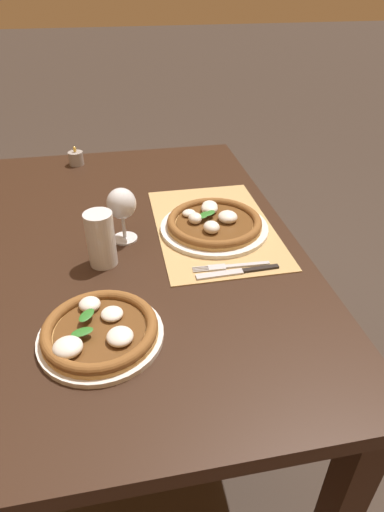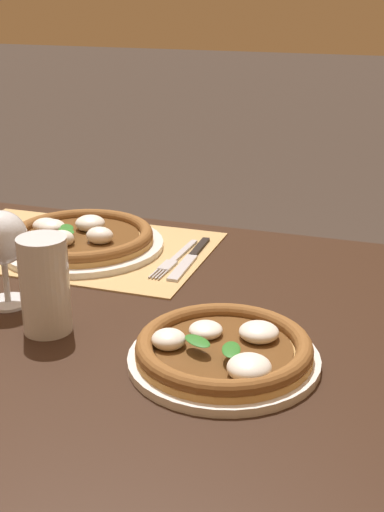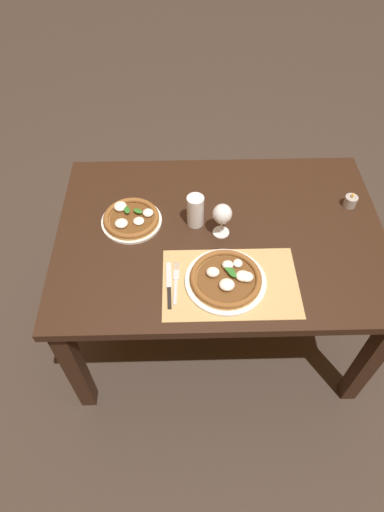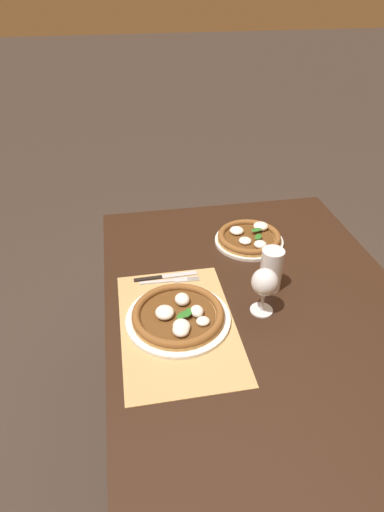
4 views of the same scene
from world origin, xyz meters
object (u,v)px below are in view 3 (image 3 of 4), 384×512
Objects in this scene: pizza_near at (226,279)px; pizza_far at (131,219)px; fork at (176,282)px; pint_glass at (195,211)px; wine_glass at (222,215)px; votive_candle at (350,202)px; knife at (169,285)px.

pizza_near reaches higher than pizza_far.
pint_glass is at bearing 75.16° from fork.
pint_glass is (-0.11, 0.06, -0.04)m from wine_glass.
fork is at bearing -126.56° from wine_glass.
pint_glass is at bearing 150.45° from wine_glass.
pizza_far is 0.40m from wine_glass.
wine_glass is 0.77× the size of fork.
wine_glass is (-0.00, 0.26, 0.08)m from pizza_near.
votive_candle reaches higher than pizza_near.
pizza_near is 1.45× the size of knife.
knife is (-0.11, -0.33, -0.06)m from pint_glass.
votive_candle is (0.58, 0.15, -0.08)m from wine_glass.
wine_glass is 2.15× the size of votive_candle.
wine_glass reaches higher than pint_glass.
pizza_near reaches higher than fork.
pizza_far is 1.68× the size of wine_glass.
pizza_near reaches higher than knife.
pizza_far is 0.38m from knife.
pint_glass reaches higher than votive_candle.
pizza_near is at bearing -40.80° from pizza_far.
pint_glass is 0.70m from votive_candle.
knife is 2.99× the size of votive_candle.
votive_candle is (0.77, 0.41, 0.02)m from fork.
pizza_near is 0.51m from pizza_far.
wine_glass is 1.07× the size of pint_glass.
wine_glass is 0.72× the size of knife.
pizza_far is 0.97m from votive_candle.
pizza_far is at bearing 139.20° from pizza_near.
pizza_far is at bearing 177.42° from pint_glass.
fork is (-0.08, -0.32, -0.06)m from pint_glass.
pizza_far is 3.61× the size of votive_candle.
pint_glass is at bearing -172.57° from votive_candle.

